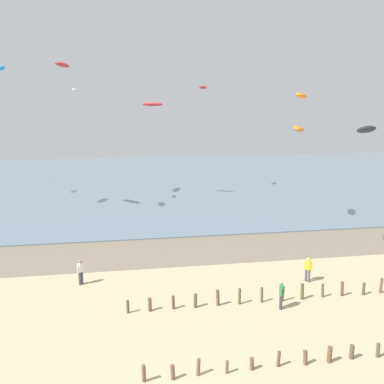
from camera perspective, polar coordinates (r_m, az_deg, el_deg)
The scene contains 14 objects.
wet_sand_strip at distance 35.54m, azimuth -4.93°, elevation -8.04°, with size 120.00×7.38×0.01m, color #7A6D59.
sea at distance 73.17m, azimuth -7.62°, elevation 1.69°, with size 160.00×70.00×0.10m, color slate.
groyne_near at distance 22.08m, azimuth 18.30°, elevation -19.93°, with size 17.29×0.34×0.81m.
groyne_mid at distance 28.12m, azimuth 15.95°, elevation -12.66°, with size 22.92×0.34×1.00m.
person_nearest_camera at distance 29.84m, azimuth -14.70°, elevation -10.23°, with size 0.40×0.46×1.71m.
person_mid_beach at distance 26.12m, azimuth 11.83°, elevation -13.20°, with size 0.32×0.54×1.71m.
person_by_waterline at distance 30.39m, azimuth 15.25°, elevation -9.88°, with size 0.41×0.45×1.71m.
kite_aloft_1 at distance 54.97m, azimuth -5.32°, elevation 11.62°, with size 2.80×0.90×0.45m, color red.
kite_aloft_2 at distance 44.30m, azimuth 14.07°, elevation 8.21°, with size 3.22×1.03×0.52m, color orange.
kite_aloft_6 at distance 56.07m, azimuth -16.97°, elevation 15.99°, with size 3.52×1.13×0.56m, color red.
kite_aloft_7 at distance 60.35m, azimuth 1.49°, elevation 13.82°, with size 2.32×0.74×0.37m, color red.
kite_aloft_8 at distance 32.67m, azimuth 14.39°, elevation 12.41°, with size 2.27×0.73×0.36m, color orange.
kite_aloft_10 at distance 35.17m, azimuth 22.35°, elevation 7.75°, with size 3.18×1.02×0.51m, color black.
kite_aloft_11 at distance 51.76m, azimuth -15.35°, elevation 13.01°, with size 1.87×0.60×0.30m, color white.
Camera 1 is at (-2.81, -13.40, 11.41)m, focal length 39.84 mm.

